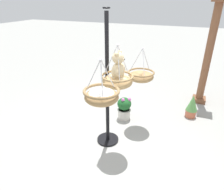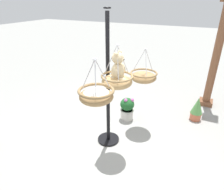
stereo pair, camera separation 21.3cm
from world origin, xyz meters
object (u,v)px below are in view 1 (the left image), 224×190
(hanging_basket_left_high, at_px, (141,76))
(potted_plant_tall_leafy, at_px, (124,108))
(greenhouse_pillar_right, at_px, (208,57))
(hanging_basket_right_low, at_px, (102,96))
(hanging_basket_with_teddy, at_px, (117,80))
(teddy_bear, at_px, (119,68))
(display_pole_central, at_px, (108,106))
(potted_plant_flowering_red, at_px, (192,106))

(hanging_basket_left_high, xyz_separation_m, potted_plant_tall_leafy, (-0.13, -0.39, -0.92))
(hanging_basket_left_high, xyz_separation_m, greenhouse_pillar_right, (-1.80, 1.30, 0.09))
(hanging_basket_right_low, distance_m, greenhouse_pillar_right, 3.93)
(hanging_basket_with_teddy, bearing_deg, hanging_basket_left_high, 170.21)
(teddy_bear, xyz_separation_m, hanging_basket_left_high, (-0.96, 0.14, -0.44))
(display_pole_central, height_order, potted_plant_tall_leafy, display_pole_central)
(hanging_basket_right_low, height_order, potted_plant_flowering_red, hanging_basket_right_low)
(display_pole_central, height_order, hanging_basket_with_teddy, display_pole_central)
(teddy_bear, distance_m, hanging_basket_right_low, 0.95)
(teddy_bear, relative_size, potted_plant_flowering_red, 0.84)
(hanging_basket_with_teddy, relative_size, greenhouse_pillar_right, 0.27)
(display_pole_central, xyz_separation_m, hanging_basket_right_low, (1.09, 0.40, 0.80))
(teddy_bear, bearing_deg, potted_plant_tall_leafy, -167.22)
(teddy_bear, relative_size, hanging_basket_right_low, 0.87)
(hanging_basket_with_teddy, height_order, greenhouse_pillar_right, greenhouse_pillar_right)
(teddy_bear, relative_size, greenhouse_pillar_right, 0.18)
(hanging_basket_right_low, distance_m, potted_plant_flowering_red, 3.22)
(hanging_basket_with_teddy, xyz_separation_m, greenhouse_pillar_right, (-2.75, 1.46, -0.13))
(hanging_basket_left_high, height_order, greenhouse_pillar_right, greenhouse_pillar_right)
(teddy_bear, distance_m, potted_plant_flowering_red, 2.57)
(hanging_basket_with_teddy, distance_m, hanging_basket_left_high, 1.00)
(display_pole_central, relative_size, hanging_basket_left_high, 3.64)
(hanging_basket_left_high, relative_size, hanging_basket_right_low, 1.24)
(teddy_bear, xyz_separation_m, potted_plant_flowering_red, (-1.78, 1.26, -1.36))
(greenhouse_pillar_right, height_order, potted_plant_tall_leafy, greenhouse_pillar_right)
(display_pole_central, relative_size, teddy_bear, 5.18)
(display_pole_central, bearing_deg, greenhouse_pillar_right, 146.67)
(hanging_basket_left_high, relative_size, greenhouse_pillar_right, 0.26)
(display_pole_central, height_order, hanging_basket_right_low, display_pole_central)
(display_pole_central, bearing_deg, potted_plant_tall_leafy, 178.31)
(display_pole_central, relative_size, potted_plant_tall_leafy, 4.36)
(hanging_basket_right_low, distance_m, potted_plant_tall_leafy, 2.44)
(teddy_bear, height_order, potted_plant_flowering_red, teddy_bear)
(display_pole_central, distance_m, hanging_basket_right_low, 1.40)
(hanging_basket_right_low, relative_size, potted_plant_flowering_red, 0.96)
(hanging_basket_right_low, height_order, greenhouse_pillar_right, greenhouse_pillar_right)
(teddy_bear, bearing_deg, hanging_basket_with_teddy, -90.00)
(greenhouse_pillar_right, bearing_deg, potted_plant_tall_leafy, -45.25)
(hanging_basket_right_low, relative_size, greenhouse_pillar_right, 0.21)
(hanging_basket_with_teddy, height_order, hanging_basket_left_high, hanging_basket_with_teddy)
(hanging_basket_with_teddy, xyz_separation_m, hanging_basket_right_low, (0.94, 0.15, 0.17))
(hanging_basket_left_high, bearing_deg, potted_plant_tall_leafy, -108.08)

